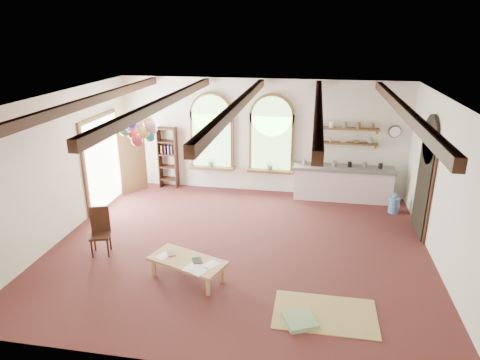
% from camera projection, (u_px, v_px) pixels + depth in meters
% --- Properties ---
extents(floor, '(8.00, 8.00, 0.00)m').
position_uv_depth(floor, '(239.00, 247.00, 9.25)').
color(floor, '#502021').
rests_on(floor, ground).
extents(ceiling_beams, '(6.20, 6.80, 0.18)m').
position_uv_depth(ceiling_beams, '(239.00, 104.00, 8.20)').
color(ceiling_beams, '#381B12').
rests_on(ceiling_beams, ceiling).
extents(window_left, '(1.30, 0.28, 2.20)m').
position_uv_depth(window_left, '(212.00, 134.00, 12.10)').
color(window_left, brown).
rests_on(window_left, floor).
extents(window_right, '(1.30, 0.28, 2.20)m').
position_uv_depth(window_right, '(271.00, 137.00, 11.82)').
color(window_right, brown).
rests_on(window_right, floor).
extents(left_doorway, '(0.10, 1.90, 2.50)m').
position_uv_depth(left_doorway, '(103.00, 163.00, 11.17)').
color(left_doorway, brown).
rests_on(left_doorway, floor).
extents(right_doorway, '(0.10, 1.30, 2.40)m').
position_uv_depth(right_doorway, '(423.00, 187.00, 9.62)').
color(right_doorway, black).
rests_on(right_doorway, floor).
extents(kitchen_counter, '(2.68, 0.62, 0.94)m').
position_uv_depth(kitchen_counter, '(342.00, 183.00, 11.68)').
color(kitchen_counter, white).
rests_on(kitchen_counter, floor).
extents(wall_shelf_lower, '(1.70, 0.24, 0.04)m').
position_uv_depth(wall_shelf_lower, '(345.00, 143.00, 11.48)').
color(wall_shelf_lower, brown).
rests_on(wall_shelf_lower, wall_back).
extents(wall_shelf_upper, '(1.70, 0.24, 0.04)m').
position_uv_depth(wall_shelf_upper, '(347.00, 129.00, 11.35)').
color(wall_shelf_upper, brown).
rests_on(wall_shelf_upper, wall_back).
extents(wall_clock, '(0.32, 0.04, 0.32)m').
position_uv_depth(wall_clock, '(395.00, 132.00, 11.23)').
color(wall_clock, black).
rests_on(wall_clock, wall_back).
extents(bookshelf, '(0.53, 0.32, 1.80)m').
position_uv_depth(bookshelf, '(168.00, 158.00, 12.46)').
color(bookshelf, '#381B12').
rests_on(bookshelf, floor).
extents(coffee_table, '(1.59, 1.12, 0.41)m').
position_uv_depth(coffee_table, '(187.00, 262.00, 7.98)').
color(coffee_table, '#A97F4D').
rests_on(coffee_table, floor).
extents(side_chair, '(0.50, 0.50, 1.00)m').
position_uv_depth(side_chair, '(101.00, 241.00, 8.93)').
color(side_chair, '#381B12').
rests_on(side_chair, floor).
extents(floor_mat, '(1.70, 1.06, 0.02)m').
position_uv_depth(floor_mat, '(325.00, 314.00, 7.10)').
color(floor_mat, tan).
rests_on(floor_mat, floor).
extents(floor_cushion, '(0.63, 0.63, 0.08)m').
position_uv_depth(floor_cushion, '(300.00, 321.00, 6.88)').
color(floor_cushion, '#80A16F').
rests_on(floor_cushion, floor).
extents(water_jug_a, '(0.27, 0.27, 0.53)m').
position_uv_depth(water_jug_a, '(394.00, 204.00, 10.91)').
color(water_jug_a, '#527FB1').
rests_on(water_jug_a, floor).
extents(water_jug_b, '(0.27, 0.27, 0.52)m').
position_uv_depth(water_jug_b, '(379.00, 194.00, 11.56)').
color(water_jug_b, '#527FB1').
rests_on(water_jug_b, floor).
extents(balloon_cluster, '(0.91, 1.00, 1.16)m').
position_uv_depth(balloon_cluster, '(140.00, 129.00, 9.59)').
color(balloon_cluster, white).
rests_on(balloon_cluster, floor).
extents(table_book, '(0.25, 0.28, 0.02)m').
position_uv_depth(table_book, '(167.00, 254.00, 8.14)').
color(table_book, olive).
rests_on(table_book, coffee_table).
extents(tablet, '(0.25, 0.29, 0.01)m').
position_uv_depth(tablet, '(197.00, 260.00, 7.92)').
color(tablet, black).
rests_on(tablet, coffee_table).
extents(potted_plant_left, '(0.27, 0.23, 0.30)m').
position_uv_depth(potted_plant_left, '(211.00, 162.00, 12.27)').
color(potted_plant_left, '#598C4C').
rests_on(potted_plant_left, window_left).
extents(potted_plant_right, '(0.27, 0.23, 0.30)m').
position_uv_depth(potted_plant_right, '(270.00, 165.00, 11.99)').
color(potted_plant_right, '#598C4C').
rests_on(potted_plant_right, window_right).
extents(shelf_cup_a, '(0.12, 0.10, 0.10)m').
position_uv_depth(shelf_cup_a, '(317.00, 139.00, 11.58)').
color(shelf_cup_a, white).
rests_on(shelf_cup_a, wall_shelf_lower).
extents(shelf_cup_b, '(0.10, 0.10, 0.09)m').
position_uv_depth(shelf_cup_b, '(330.00, 140.00, 11.53)').
color(shelf_cup_b, beige).
rests_on(shelf_cup_b, wall_shelf_lower).
extents(shelf_bowl_a, '(0.22, 0.22, 0.05)m').
position_uv_depth(shelf_bowl_a, '(344.00, 141.00, 11.48)').
color(shelf_bowl_a, beige).
rests_on(shelf_bowl_a, wall_shelf_lower).
extents(shelf_bowl_b, '(0.20, 0.20, 0.06)m').
position_uv_depth(shelf_bowl_b, '(357.00, 142.00, 11.42)').
color(shelf_bowl_b, '#8C664C').
rests_on(shelf_bowl_b, wall_shelf_lower).
extents(shelf_vase, '(0.18, 0.18, 0.19)m').
position_uv_depth(shelf_vase, '(371.00, 140.00, 11.34)').
color(shelf_vase, slate).
rests_on(shelf_vase, wall_shelf_lower).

